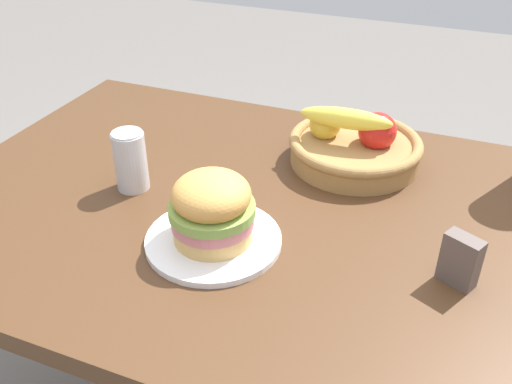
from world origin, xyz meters
name	(u,v)px	position (x,y,z in m)	size (l,w,h in m)	color
dining_table	(277,251)	(0.00, 0.00, 0.65)	(1.40, 0.90, 0.75)	#4C301C
plate	(214,240)	(-0.07, -0.14, 0.76)	(0.24, 0.24, 0.01)	white
sandwich	(212,208)	(-0.07, -0.14, 0.83)	(0.15, 0.15, 0.13)	#DBAD60
soda_can	(130,161)	(-0.30, -0.03, 0.81)	(0.07, 0.07, 0.13)	silver
fruit_basket	(355,145)	(0.09, 0.24, 0.79)	(0.29, 0.29, 0.14)	#9E7542
napkin_holder	(460,260)	(0.34, -0.08, 0.80)	(0.06, 0.03, 0.09)	#594C47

